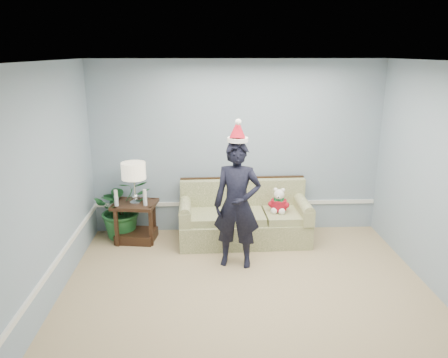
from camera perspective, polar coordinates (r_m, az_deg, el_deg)
name	(u,v)px	position (r m, az deg, el deg)	size (l,w,h in m)	color
room_shell	(254,201)	(4.40, 3.99, -2.93)	(4.54, 5.04, 2.74)	tan
wainscot_trim	(154,238)	(5.84, -9.14, -7.59)	(4.49, 4.99, 0.06)	white
sofa	(244,220)	(6.72, 2.60, -5.31)	(1.97, 0.89, 0.91)	#4F602D
side_table	(136,226)	(6.84, -11.41, -6.00)	(0.70, 0.61, 0.61)	#341C13
table_lamp	(134,173)	(6.52, -11.72, 0.83)	(0.36, 0.36, 0.63)	silver
candle_pair	(131,198)	(6.57, -12.11, -2.48)	(0.48, 0.06, 0.24)	silver
houseplant	(122,208)	(6.94, -13.13, -3.65)	(0.86, 0.75, 0.96)	#215D2C
man	(237,205)	(5.75, 1.73, -3.40)	(0.62, 0.41, 1.71)	black
santa_hat	(238,131)	(5.52, 1.80, 6.27)	(0.30, 0.33, 0.31)	white
teddy_bear	(279,203)	(6.58, 7.19, -3.18)	(0.29, 0.29, 0.38)	white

